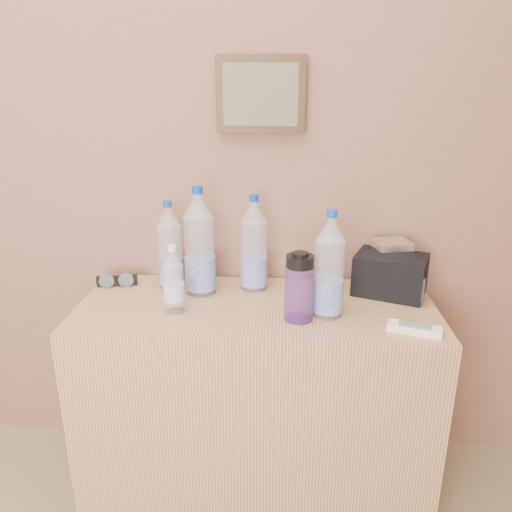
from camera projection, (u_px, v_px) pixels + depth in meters
The scene contains 12 objects.
picture_frame at pixel (261, 95), 1.67m from camera, with size 0.30×0.03×0.25m, color #382311, non-canonical shape.
dresser at pixel (256, 399), 1.78m from camera, with size 1.18×0.49×0.74m, color #9C784F.
pet_large_a at pixel (199, 247), 1.70m from camera, with size 0.10×0.10×0.38m.
pet_large_b at pixel (170, 250), 1.76m from camera, with size 0.09×0.09×0.32m.
pet_large_c at pixel (254, 248), 1.74m from camera, with size 0.09×0.09×0.34m.
pet_large_d at pixel (329, 270), 1.54m from camera, with size 0.09×0.09×0.34m.
pet_small at pixel (174, 283), 1.58m from camera, with size 0.06×0.06×0.22m.
nalgene_bottle at pixel (299, 287), 1.52m from camera, with size 0.09×0.09×0.22m.
sunglasses at pixel (117, 281), 1.81m from camera, with size 0.14×0.05×0.04m, color black, non-canonical shape.
ac_remote at pixel (414, 329), 1.47m from camera, with size 0.16×0.05×0.02m, color silver.
toiletry_bag at pixel (390, 272), 1.72m from camera, with size 0.23×0.17×0.16m, color black, non-canonical shape.
foil_packet at pixel (392, 244), 1.72m from camera, with size 0.12×0.10×0.03m, color silver.
Camera 1 is at (0.62, 0.22, 1.44)m, focal length 35.00 mm.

